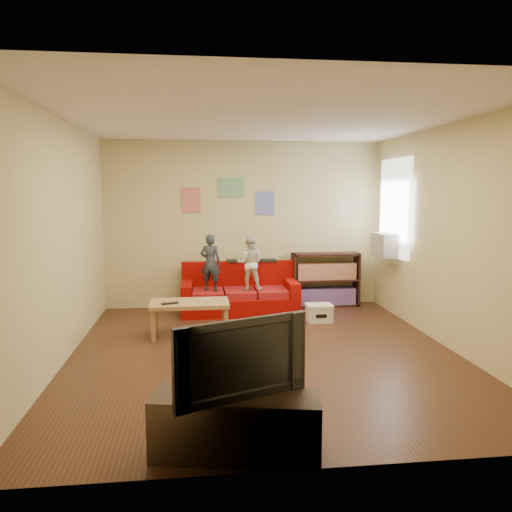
{
  "coord_description": "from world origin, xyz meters",
  "views": [
    {
      "loc": [
        -0.76,
        -5.64,
        1.9
      ],
      "look_at": [
        0.0,
        0.8,
        1.05
      ],
      "focal_mm": 35.0,
      "sensor_mm": 36.0,
      "label": 1
    }
  ],
  "objects": [
    {
      "name": "room_shell",
      "position": [
        0.0,
        0.0,
        1.35
      ],
      "size": [
        4.52,
        5.02,
        2.72
      ],
      "color": "#49291B",
      "rests_on": "ground"
    },
    {
      "name": "sofa",
      "position": [
        -0.12,
        2.06,
        0.27
      ],
      "size": [
        1.8,
        0.83,
        0.79
      ],
      "color": "#940703",
      "rests_on": "ground"
    },
    {
      "name": "child_a",
      "position": [
        -0.57,
        1.9,
        0.82
      ],
      "size": [
        0.37,
        0.3,
        0.87
      ],
      "primitive_type": "imported",
      "rotation": [
        0.0,
        0.0,
        2.83
      ],
      "color": "#29323C",
      "rests_on": "sofa"
    },
    {
      "name": "child_b",
      "position": [
        0.03,
        1.9,
        0.8
      ],
      "size": [
        0.45,
        0.37,
        0.84
      ],
      "primitive_type": "imported",
      "rotation": [
        0.0,
        0.0,
        3.01
      ],
      "color": "silver",
      "rests_on": "sofa"
    },
    {
      "name": "coffee_table",
      "position": [
        -0.87,
        0.81,
        0.39
      ],
      "size": [
        1.02,
        0.56,
        0.46
      ],
      "color": "tan",
      "rests_on": "ground"
    },
    {
      "name": "remote",
      "position": [
        -1.12,
        0.69,
        0.47
      ],
      "size": [
        0.22,
        0.12,
        0.02
      ],
      "primitive_type": "cube",
      "rotation": [
        0.0,
        0.0,
        0.31
      ],
      "color": "black",
      "rests_on": "coffee_table"
    },
    {
      "name": "game_controller",
      "position": [
        -0.67,
        0.86,
        0.47
      ],
      "size": [
        0.13,
        0.06,
        0.03
      ],
      "primitive_type": "cube",
      "rotation": [
        0.0,
        0.0,
        -0.16
      ],
      "color": "white",
      "rests_on": "coffee_table"
    },
    {
      "name": "bookshelf",
      "position": [
        1.33,
        2.3,
        0.39
      ],
      "size": [
        1.1,
        0.33,
        0.88
      ],
      "color": "black",
      "rests_on": "ground"
    },
    {
      "name": "window",
      "position": [
        2.22,
        1.65,
        1.64
      ],
      "size": [
        0.04,
        1.08,
        1.48
      ],
      "primitive_type": "cube",
      "color": "white",
      "rests_on": "room_shell"
    },
    {
      "name": "ac_unit",
      "position": [
        2.1,
        1.65,
        1.08
      ],
      "size": [
        0.28,
        0.55,
        0.35
      ],
      "primitive_type": "cube",
      "color": "#B7B2A3",
      "rests_on": "window"
    },
    {
      "name": "artwork_left",
      "position": [
        -0.85,
        2.48,
        1.75
      ],
      "size": [
        0.3,
        0.01,
        0.4
      ],
      "primitive_type": "cube",
      "color": "#D87266",
      "rests_on": "room_shell"
    },
    {
      "name": "artwork_center",
      "position": [
        -0.2,
        2.48,
        1.95
      ],
      "size": [
        0.42,
        0.01,
        0.32
      ],
      "primitive_type": "cube",
      "color": "#72B27F",
      "rests_on": "room_shell"
    },
    {
      "name": "artwork_right",
      "position": [
        0.35,
        2.48,
        1.7
      ],
      "size": [
        0.3,
        0.01,
        0.38
      ],
      "primitive_type": "cube",
      "color": "#727FCC",
      "rests_on": "room_shell"
    },
    {
      "name": "file_box",
      "position": [
        0.99,
        1.31,
        0.13
      ],
      "size": [
        0.37,
        0.29,
        0.26
      ],
      "color": "white",
      "rests_on": "ground"
    },
    {
      "name": "tv_stand",
      "position": [
        -0.51,
        -2.25,
        0.23
      ],
      "size": [
        1.26,
        0.64,
        0.45
      ],
      "primitive_type": "cube",
      "rotation": [
        0.0,
        0.0,
        -0.2
      ],
      "color": "#3C2A1F",
      "rests_on": "ground"
    },
    {
      "name": "television",
      "position": [
        -0.51,
        -2.25,
        0.74
      ],
      "size": [
        0.98,
        0.5,
        0.58
      ],
      "primitive_type": "imported",
      "rotation": [
        0.0,
        0.0,
        0.38
      ],
      "color": "black",
      "rests_on": "tv_stand"
    },
    {
      "name": "tissue",
      "position": [
        0.46,
        1.03,
        0.05
      ],
      "size": [
        0.1,
        0.1,
        0.1
      ],
      "primitive_type": "sphere",
      "rotation": [
        0.0,
        0.0,
        0.03
      ],
      "color": "silver",
      "rests_on": "ground"
    }
  ]
}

